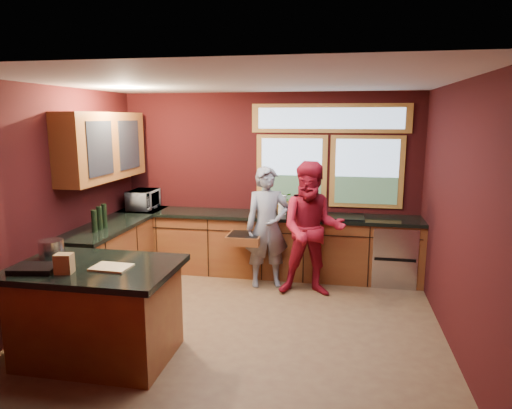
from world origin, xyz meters
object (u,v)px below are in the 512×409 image
(person_grey, at_px, (267,227))
(stock_pot, at_px, (52,249))
(island, at_px, (98,311))
(person_red, at_px, (312,230))
(cutting_board, at_px, (111,267))

(person_grey, distance_m, stock_pot, 2.81)
(stock_pot, bearing_deg, island, -15.26)
(person_red, xyz_separation_m, cutting_board, (-1.73, -2.07, 0.06))
(person_grey, relative_size, cutting_board, 4.79)
(stock_pot, bearing_deg, person_red, 36.99)
(person_grey, relative_size, person_red, 0.94)
(island, distance_m, person_grey, 2.62)
(island, xyz_separation_m, stock_pot, (-0.55, 0.15, 0.56))
(island, bearing_deg, person_red, 46.26)
(person_grey, distance_m, cutting_board, 2.55)
(island, bearing_deg, stock_pot, 164.74)
(stock_pot, bearing_deg, cutting_board, -14.93)
(person_red, bearing_deg, stock_pot, -147.22)
(cutting_board, bearing_deg, island, 165.96)
(person_red, relative_size, stock_pot, 7.43)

